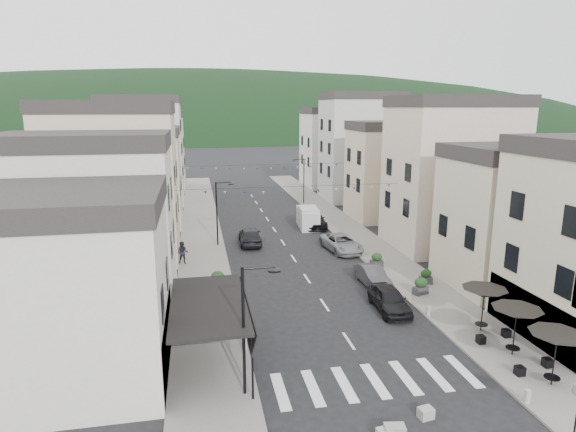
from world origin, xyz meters
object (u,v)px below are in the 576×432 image
object	(u,v)px
parked_car_a	(389,299)
parked_car_e	(250,236)
parked_car_c	(341,243)
parked_car_d	(313,219)
parked_car_b	(372,276)
delivery_van	(308,217)
pedestrian_b	(183,253)
pedestrian_a	(237,306)

from	to	relation	value
parked_car_a	parked_car_e	bearing A→B (deg)	114.69
parked_car_c	parked_car_d	bearing A→B (deg)	84.58
parked_car_c	parked_car_e	world-z (taller)	parked_car_e
parked_car_b	parked_car_c	size ratio (longest dim) A/B	0.79
parked_car_b	parked_car_e	xyz separation A→B (m)	(-7.42, 12.14, 0.15)
delivery_van	pedestrian_b	world-z (taller)	delivery_van
parked_car_a	pedestrian_a	world-z (taller)	pedestrian_a
pedestrian_a	parked_car_b	bearing A→B (deg)	35.34
parked_car_a	parked_car_c	xyz separation A→B (m)	(0.85, 12.88, -0.02)
parked_car_b	pedestrian_b	size ratio (longest dim) A/B	2.22
pedestrian_a	pedestrian_b	size ratio (longest dim) A/B	0.98
parked_car_c	parked_car_d	xyz separation A→B (m)	(-0.29, 9.14, 0.09)
parked_car_a	pedestrian_b	size ratio (longest dim) A/B	2.36
parked_car_e	pedestrian_a	xyz separation A→B (m)	(-2.70, -16.55, 0.20)
parked_car_c	parked_car_a	bearing A→B (deg)	-100.99
parked_car_d	pedestrian_a	world-z (taller)	pedestrian_a
delivery_van	pedestrian_b	distance (m)	16.43
parked_car_b	pedestrian_b	distance (m)	15.19
parked_car_a	pedestrian_a	xyz separation A→B (m)	(-9.55, 0.03, 0.28)
parked_car_c	parked_car_e	xyz separation A→B (m)	(-7.70, 3.70, 0.10)
pedestrian_b	delivery_van	bearing A→B (deg)	49.21
parked_car_b	pedestrian_a	size ratio (longest dim) A/B	2.27
parked_car_b	parked_car_e	world-z (taller)	parked_car_e
parked_car_c	delivery_van	distance (m)	8.99
parked_car_d	pedestrian_b	xyz separation A→B (m)	(-13.44, -10.53, 0.23)
parked_car_b	parked_car_d	size ratio (longest dim) A/B	0.73
parked_car_e	delivery_van	distance (m)	8.56
delivery_van	pedestrian_b	xyz separation A→B (m)	(-12.79, -10.32, -0.06)
parked_car_a	pedestrian_a	distance (m)	9.56
pedestrian_a	parked_car_c	bearing A→B (deg)	62.81
parked_car_a	parked_car_d	distance (m)	22.03
parked_car_a	parked_car_c	bearing A→B (deg)	88.46
parked_car_c	parked_car_d	distance (m)	9.15
parked_car_e	delivery_van	world-z (taller)	delivery_van
parked_car_a	delivery_van	size ratio (longest dim) A/B	0.90
parked_car_a	delivery_van	distance (m)	21.82
parked_car_a	parked_car_c	world-z (taller)	parked_car_a
parked_car_b	parked_car_c	world-z (taller)	parked_car_c
parked_car_a	parked_car_d	world-z (taller)	parked_car_d
parked_car_a	parked_car_d	bearing A→B (deg)	90.77
parked_car_c	parked_car_d	size ratio (longest dim) A/B	0.93
parked_car_e	parked_car_d	bearing A→B (deg)	-141.86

